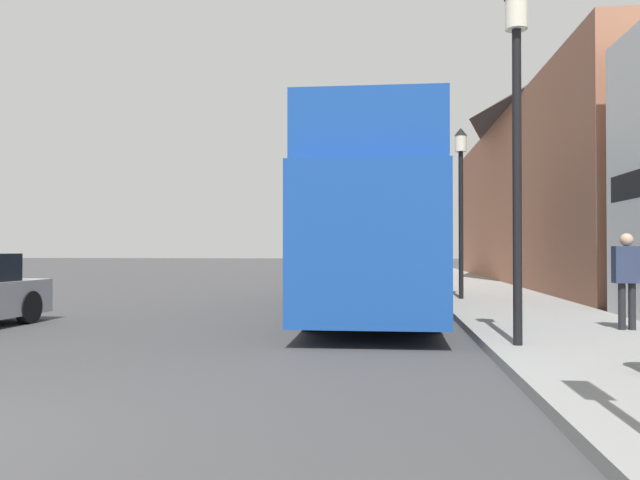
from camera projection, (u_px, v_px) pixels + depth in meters
ground_plane at (288, 286)px, 25.49m from camera, size 144.00×144.00×0.00m
sidewalk at (476, 291)px, 21.76m from camera, size 3.42×108.00×0.14m
brick_terrace_rear at (570, 172)px, 26.65m from camera, size 6.00×25.04×9.64m
tour_bus at (374, 234)px, 14.88m from camera, size 2.59×10.91×4.11m
parked_car_ahead_of_bus at (394, 272)px, 22.47m from camera, size 1.94×4.07×1.45m
pedestrian_third at (627, 272)px, 10.72m from camera, size 0.44×0.24×1.66m
lamp_post_nearest at (517, 99)px, 9.06m from camera, size 0.35×0.35×5.26m
lamp_post_second at (461, 181)px, 17.43m from camera, size 0.35×0.35×4.78m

